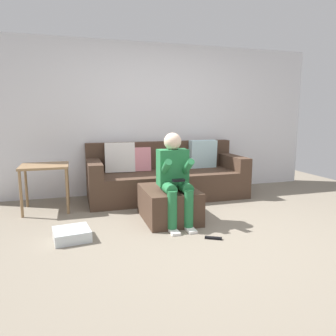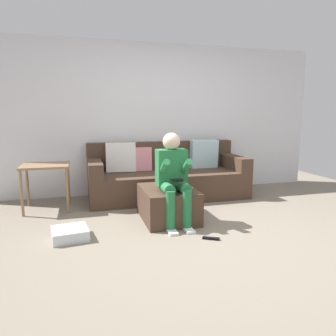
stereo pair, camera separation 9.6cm
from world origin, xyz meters
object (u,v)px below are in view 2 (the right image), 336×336
object	(u,v)px
ottoman	(168,204)
side_table	(46,171)
couch_sectional	(166,177)
storage_bin	(70,234)
person_seated	(173,175)
remote_near_ottoman	(211,238)

from	to	relation	value
ottoman	side_table	xyz separation A→B (m)	(-1.50, 0.85, 0.35)
couch_sectional	ottoman	bearing A→B (deg)	-104.32
storage_bin	side_table	xyz separation A→B (m)	(-0.33, 1.19, 0.49)
person_seated	storage_bin	bearing A→B (deg)	-172.88
storage_bin	side_table	world-z (taller)	side_table
ottoman	side_table	distance (m)	1.76
side_table	remote_near_ottoman	world-z (taller)	side_table
couch_sectional	storage_bin	distance (m)	2.07
person_seated	storage_bin	world-z (taller)	person_seated
ottoman	person_seated	world-z (taller)	person_seated
ottoman	storage_bin	size ratio (longest dim) A/B	2.26
couch_sectional	remote_near_ottoman	size ratio (longest dim) A/B	13.69
couch_sectional	storage_bin	bearing A→B (deg)	-135.26
couch_sectional	side_table	bearing A→B (deg)	-171.95
storage_bin	ottoman	bearing A→B (deg)	16.08
person_seated	storage_bin	size ratio (longest dim) A/B	3.00
couch_sectional	person_seated	world-z (taller)	person_seated
remote_near_ottoman	person_seated	bearing A→B (deg)	143.34
storage_bin	remote_near_ottoman	bearing A→B (deg)	-16.27
ottoman	storage_bin	bearing A→B (deg)	-163.92
side_table	remote_near_ottoman	xyz separation A→B (m)	(1.77, -1.61, -0.54)
ottoman	remote_near_ottoman	bearing A→B (deg)	-70.90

